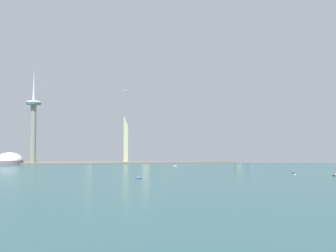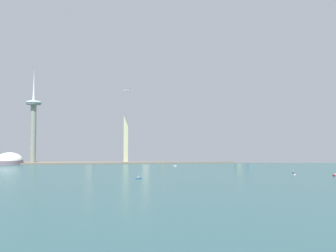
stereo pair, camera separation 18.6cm
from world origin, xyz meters
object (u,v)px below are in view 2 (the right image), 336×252
Objects in this scene: boat_2 at (139,178)px; observation_tower at (33,118)px; boat_3 at (335,175)px; stadium_dome at (9,161)px; skyscraper_2 at (126,136)px; skyscraper_5 at (90,134)px; skyscraper_0 at (238,153)px; channel_buoy_0 at (251,166)px; skyscraper_4 at (86,153)px; skyscraper_6 at (146,142)px; boat_0 at (293,174)px; airplane at (128,91)px; skyscraper_1 at (162,151)px; skyscraper_3 at (250,151)px; boat_1 at (175,166)px.

observation_tower is at bearing -97.21° from boat_2.
observation_tower is at bearing -107.16° from boat_3.
stadium_dome is at bearing -166.48° from observation_tower.
skyscraper_2 is 0.90× the size of skyscraper_5.
stadium_dome is 0.41× the size of skyscraper_5.
skyscraper_0 is 37.78× the size of channel_buoy_0.
skyscraper_4 is at bearing -118.68° from boat_3.
skyscraper_6 is (61.44, 45.41, -16.62)m from skyscraper_2.
airplane reaches higher than boat_0.
skyscraper_5 is 1.47× the size of skyscraper_6.
skyscraper_1 is 0.41× the size of skyscraper_2.
skyscraper_2 is 436.66m from skyscraper_3.
skyscraper_5 is at bearing 158.38° from channel_buoy_0.
observation_tower reaches higher than boat_3.
airplane is at bearing -130.22° from boat_2.
observation_tower is 144.43× the size of channel_buoy_0.
boat_2 is at bearing -84.58° from skyscraper_2.
skyscraper_6 is at bearing -166.36° from skyscraper_1.
skyscraper_6 is 10.83× the size of boat_3.
skyscraper_6 is 12.91× the size of boat_1.
boat_2 is at bearing -45.41° from stadium_dome.
boat_2 is 397.48m from airplane.
boat_3 is (2.98, -487.42, -30.26)m from skyscraper_3.
stadium_dome is 706.06m from skyscraper_0.
boat_3 reaches higher than channel_buoy_0.
observation_tower reaches higher than skyscraper_6.
boat_1 is 386.28m from boat_3.
boat_0 is at bearing -53.77° from skyscraper_6.
boat_0 is (466.90, -379.22, -85.48)m from skyscraper_5.
skyscraper_3 is 541.71m from skyscraper_5.
skyscraper_1 is 309.86m from channel_buoy_0.
boat_1 is (407.25, -128.57, -133.43)m from observation_tower.
airplane is (-331.27, 94.51, 210.33)m from channel_buoy_0.
skyscraper_5 is 95.25× the size of channel_buoy_0.
skyscraper_6 is 502.22m from boat_0.
boat_3 is at bearing -37.47° from skyscraper_5.
skyscraper_4 is at bearing 173.90° from skyscraper_1.
boat_1 is (246.04, -156.42, -85.58)m from skyscraper_5.
channel_buoy_0 is (470.16, -240.02, -24.75)m from skyscraper_4.
boat_0 is 503.97m from airplane.
observation_tower is 170.46m from skyscraper_5.
skyscraper_2 is at bearing -136.27° from boat_0.
skyscraper_3 is at bearing 71.46° from channel_buoy_0.
skyscraper_2 is 85.27× the size of channel_buoy_0.
observation_tower reaches higher than airplane.
skyscraper_4 is 27.95× the size of channel_buoy_0.
boat_2 is (37.64, -396.69, -78.57)m from skyscraper_2.
skyscraper_1 reaches higher than boat_1.
skyscraper_5 reaches higher than boat_0.
skyscraper_1 is 5.78× the size of boat_3.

